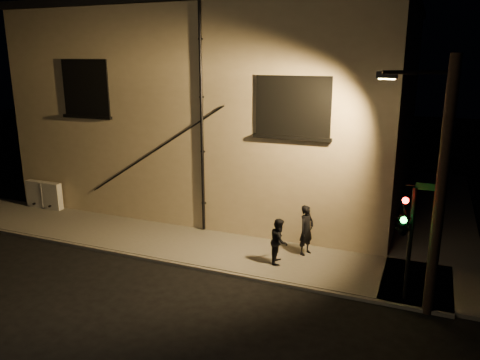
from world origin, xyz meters
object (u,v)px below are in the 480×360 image
at_px(pedestrian_a, 306,230).
at_px(traffic_signal, 404,223).
at_px(pedestrian_b, 279,241).
at_px(utility_cabinet, 44,195).
at_px(streetlamp_pole, 437,181).

distance_m(pedestrian_a, traffic_signal, 3.97).
bearing_deg(pedestrian_b, utility_cabinet, 71.69).
bearing_deg(pedestrian_b, streetlamp_pole, -115.64).
relative_size(pedestrian_a, pedestrian_b, 1.15).
xyz_separation_m(utility_cabinet, streetlamp_pole, (15.76, -2.65, 2.88)).
xyz_separation_m(utility_cabinet, traffic_signal, (15.07, -2.51, 1.64)).
relative_size(utility_cabinet, traffic_signal, 0.54).
bearing_deg(utility_cabinet, pedestrian_b, -7.44).
height_order(pedestrian_a, pedestrian_b, pedestrian_a).
distance_m(pedestrian_a, pedestrian_b, 1.19).
xyz_separation_m(pedestrian_b, traffic_signal, (3.75, -1.03, 1.49)).
distance_m(utility_cabinet, traffic_signal, 15.37).
distance_m(utility_cabinet, streetlamp_pole, 16.24).
relative_size(utility_cabinet, pedestrian_b, 1.21).
height_order(utility_cabinet, pedestrian_a, pedestrian_a).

